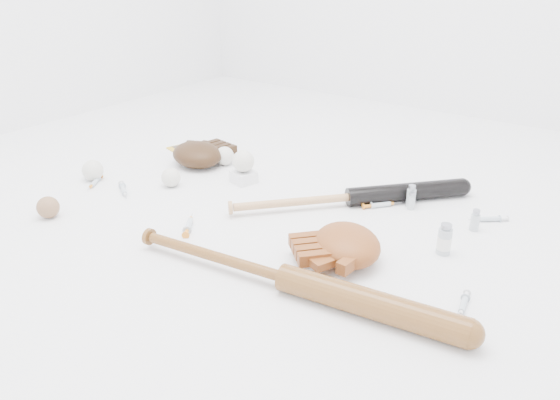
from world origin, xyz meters
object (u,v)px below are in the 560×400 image
Objects in this scene: glove_dark at (197,154)px; pedestal at (244,177)px; bat_dark at (350,197)px; bat_wood at (285,278)px.

pedestal is at bearing 3.17° from glove_dark.
bat_dark is at bearing 11.55° from glove_dark.
bat_wood is (0.11, -0.53, 0.00)m from bat_dark.
pedestal is (-0.52, 0.48, -0.01)m from bat_wood.
glove_dark is (-0.67, -0.02, 0.02)m from bat_dark.
pedestal is (0.26, -0.03, -0.03)m from glove_dark.
glove_dark is at bearing 173.37° from pedestal.
bat_wood is at bearing -42.61° from pedestal.
pedestal is (-0.42, -0.05, -0.01)m from bat_dark.
bat_wood is 3.69× the size of glove_dark.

